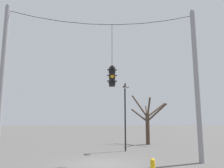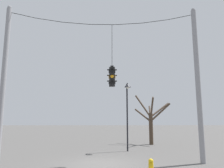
{
  "view_description": "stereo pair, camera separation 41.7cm",
  "coord_description": "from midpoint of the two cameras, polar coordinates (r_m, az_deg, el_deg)",
  "views": [
    {
      "loc": [
        -0.15,
        -12.86,
        2.42
      ],
      "look_at": [
        0.61,
        -0.09,
        4.56
      ],
      "focal_mm": 35.0,
      "sensor_mm": 36.0,
      "label": 1
    },
    {
      "loc": [
        0.26,
        -12.88,
        2.42
      ],
      "look_at": [
        0.61,
        -0.09,
        4.56
      ],
      "focal_mm": 35.0,
      "sensor_mm": 36.0,
      "label": 2
    }
  ],
  "objects": [
    {
      "name": "street_lamp",
      "position": [
        17.72,
        2.87,
        -3.81
      ],
      "size": [
        0.54,
        0.92,
        5.42
      ],
      "color": "black",
      "rests_on": "ground_plane"
    },
    {
      "name": "span_wire",
      "position": [
        14.18,
        -3.43,
        16.22
      ],
      "size": [
        11.59,
        0.03,
        0.78
      ],
      "color": "black"
    },
    {
      "name": "ground_plane",
      "position": [
        13.1,
        -3.83,
        -20.1
      ],
      "size": [
        200.0,
        200.0,
        0.0
      ],
      "primitive_type": "plane",
      "color": "#565451"
    },
    {
      "name": "utility_pole_right",
      "position": [
        14.2,
        20.47,
        0.5
      ],
      "size": [
        0.3,
        0.3,
        9.49
      ],
      "color": "gray",
      "rests_on": "ground_plane"
    },
    {
      "name": "utility_pole_left",
      "position": [
        14.25,
        -27.59,
        0.96
      ],
      "size": [
        0.3,
        0.3,
        9.49
      ],
      "color": "gray",
      "rests_on": "ground_plane"
    },
    {
      "name": "bare_tree",
      "position": [
        23.22,
        8.79,
        -9.13
      ],
      "size": [
        3.76,
        3.68,
        5.16
      ],
      "color": "#423326",
      "rests_on": "ground_plane"
    },
    {
      "name": "fire_hydrant",
      "position": [
        10.44,
        9.42,
        -20.61
      ],
      "size": [
        0.22,
        0.3,
        0.75
      ],
      "color": "gold",
      "rests_on": "ground_plane"
    },
    {
      "name": "traffic_light_near_right_pole",
      "position": [
        13.06,
        -0.92,
        2.04
      ],
      "size": [
        0.58,
        0.58,
        3.89
      ],
      "color": "black"
    }
  ]
}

